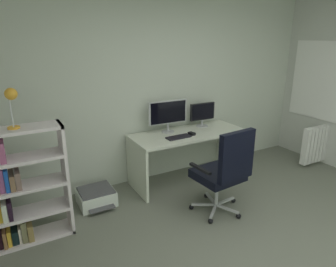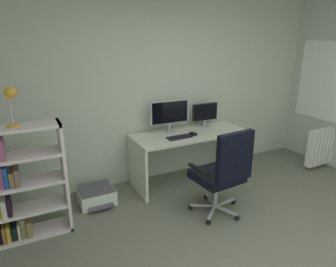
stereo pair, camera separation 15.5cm
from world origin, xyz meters
name	(u,v)px [view 1 (the left image)]	position (x,y,z in m)	size (l,w,h in m)	color
wall_back	(160,83)	(0.00, 2.39, 1.39)	(5.11, 0.10, 2.79)	beige
window_pane	(334,83)	(2.55, 1.42, 1.34)	(0.01, 1.42, 1.16)	white
window_frame	(334,83)	(2.54, 1.42, 1.34)	(0.02, 1.50, 1.24)	white
desk	(188,144)	(0.23, 1.98, 0.55)	(1.64, 0.67, 0.73)	silver
monitor_main	(168,113)	(-0.02, 2.14, 1.01)	(0.58, 0.18, 0.45)	#B2B5B7
monitor_secondary	(202,113)	(0.57, 2.14, 0.94)	(0.41, 0.18, 0.36)	#B2B5B7
keyboard	(179,137)	(-0.02, 1.84, 0.74)	(0.34, 0.13, 0.02)	black
computer_mouse	(192,134)	(0.21, 1.86, 0.75)	(0.06, 0.10, 0.03)	black
office_chair	(225,170)	(0.09, 1.00, 0.58)	(0.64, 0.65, 1.08)	#B7BABC
bookshelf	(18,190)	(-2.01, 1.62, 0.58)	(0.79, 0.29, 1.21)	silver
desk_lamp	(11,99)	(-1.93, 1.62, 1.49)	(0.13, 0.11, 0.38)	gold
printer	(96,197)	(-1.15, 1.96, 0.10)	(0.44, 0.48, 0.21)	silver
radiator	(321,143)	(2.45, 1.42, 0.36)	(0.82, 0.10, 0.60)	white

